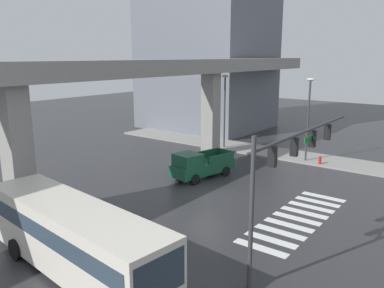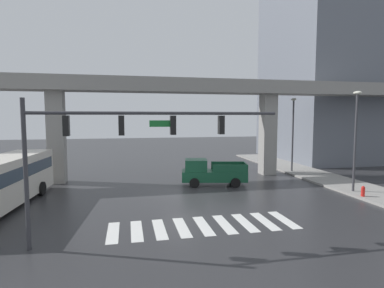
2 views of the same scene
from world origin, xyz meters
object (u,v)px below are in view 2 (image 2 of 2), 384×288
Objects in this scene: pickup_truck at (210,173)px; street_lamp_mid_block at (293,126)px; traffic_signal_mast at (118,135)px; street_lamp_near_corner at (356,130)px; fire_hydrant at (363,192)px.

pickup_truck is 0.74× the size of street_lamp_mid_block.
street_lamp_mid_block reaches higher than traffic_signal_mast.
street_lamp_near_corner is 8.41m from street_lamp_mid_block.
street_lamp_near_corner is 4.38m from fire_hydrant.
fire_hydrant is at bearing -34.12° from pickup_truck.
traffic_signal_mast is at bearing -124.05° from pickup_truck.
fire_hydrant is (-0.40, -9.81, -4.13)m from street_lamp_mid_block.
street_lamp_mid_block is (16.12, 13.86, -0.12)m from traffic_signal_mast.
street_lamp_near_corner is at bearing -90.00° from street_lamp_mid_block.
pickup_truck is 12.72m from traffic_signal_mast.
traffic_signal_mast is 16.78m from fire_hydrant.
street_lamp_mid_block is at bearing 40.68° from traffic_signal_mast.
traffic_signal_mast is (-6.81, -10.08, 3.69)m from pickup_truck.
street_lamp_near_corner reaches higher than pickup_truck.
street_lamp_mid_block reaches higher than fire_hydrant.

